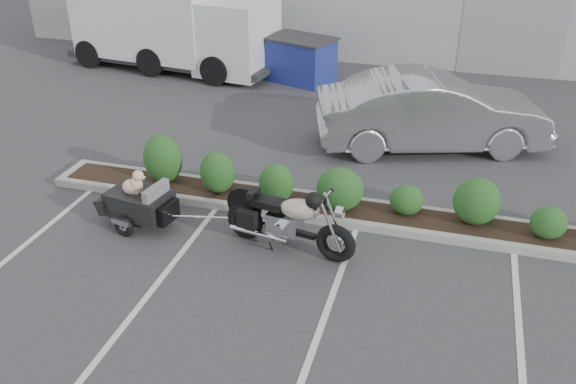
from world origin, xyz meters
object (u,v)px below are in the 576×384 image
(dumpster, at_px, (300,59))
(sedan, at_px, (432,112))
(motorcycle, at_px, (288,221))
(pet_trailer, at_px, (139,202))
(delivery_truck, at_px, (171,20))

(dumpster, bearing_deg, sedan, -24.69)
(motorcycle, distance_m, dumpster, 9.20)
(pet_trailer, relative_size, sedan, 0.37)
(delivery_truck, bearing_deg, pet_trailer, -61.02)
(motorcycle, height_order, delivery_truck, delivery_truck)
(motorcycle, height_order, sedan, sedan)
(dumpster, bearing_deg, pet_trailer, -75.08)
(dumpster, bearing_deg, motorcycle, -57.50)
(pet_trailer, height_order, delivery_truck, delivery_truck)
(motorcycle, xyz_separation_m, delivery_truck, (-6.43, 9.14, 0.96))
(dumpster, xyz_separation_m, delivery_truck, (-4.22, 0.21, 0.84))
(sedan, bearing_deg, pet_trailer, 118.41)
(motorcycle, distance_m, delivery_truck, 11.21)
(dumpster, height_order, delivery_truck, delivery_truck)
(sedan, relative_size, delivery_truck, 0.73)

